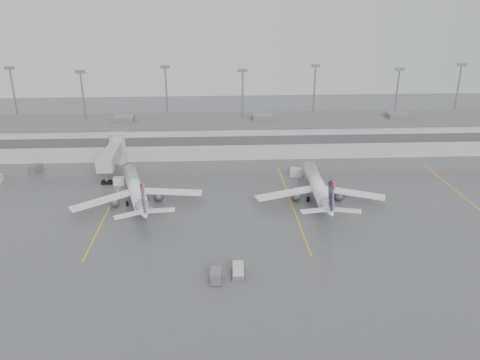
{
  "coord_description": "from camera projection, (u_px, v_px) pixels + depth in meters",
  "views": [
    {
      "loc": [
        3.16,
        -58.35,
        37.48
      ],
      "look_at": [
        7.47,
        24.0,
        5.0
      ],
      "focal_mm": 35.0,
      "sensor_mm": 36.0,
      "label": 1
    }
  ],
  "objects": [
    {
      "name": "ground",
      "position": [
        197.0,
        273.0,
        67.79
      ],
      "size": [
        260.0,
        260.0,
        0.0
      ],
      "primitive_type": "plane",
      "color": "#4B4B4D",
      "rests_on": "ground"
    },
    {
      "name": "terminal",
      "position": [
        204.0,
        135.0,
        120.14
      ],
      "size": [
        152.0,
        17.0,
        9.45
      ],
      "color": "#B2B2AD",
      "rests_on": "ground"
    },
    {
      "name": "light_masts",
      "position": [
        204.0,
        100.0,
        122.62
      ],
      "size": [
        142.4,
        8.0,
        20.6
      ],
      "color": "gray",
      "rests_on": "ground"
    },
    {
      "name": "jet_bridge_right",
      "position": [
        114.0,
        152.0,
        107.86
      ],
      "size": [
        4.0,
        17.2,
        7.0
      ],
      "color": "#A9ACAF",
      "rests_on": "ground"
    },
    {
      "name": "stand_markings",
      "position": [
        201.0,
        205.0,
        90.09
      ],
      "size": [
        105.25,
        40.0,
        0.01
      ],
      "color": "#ECB50D",
      "rests_on": "ground"
    },
    {
      "name": "jet_mid_left",
      "position": [
        136.0,
        190.0,
        89.74
      ],
      "size": [
        24.14,
        27.44,
        9.09
      ],
      "rotation": [
        0.0,
        0.0,
        0.27
      ],
      "color": "white",
      "rests_on": "ground"
    },
    {
      "name": "jet_mid_right",
      "position": [
        318.0,
        187.0,
        91.11
      ],
      "size": [
        25.23,
        28.3,
        9.15
      ],
      "rotation": [
        0.0,
        0.0,
        -0.04
      ],
      "color": "white",
      "rests_on": "ground"
    },
    {
      "name": "baggage_tug",
      "position": [
        238.0,
        272.0,
        66.95
      ],
      "size": [
        1.93,
        2.91,
        1.85
      ],
      "rotation": [
        0.0,
        0.0,
        -0.02
      ],
      "color": "silver",
      "rests_on": "ground"
    },
    {
      "name": "baggage_cart",
      "position": [
        216.0,
        276.0,
        65.62
      ],
      "size": [
        1.6,
        2.73,
        1.73
      ],
      "rotation": [
        0.0,
        0.0,
        -0.02
      ],
      "color": "slate",
      "rests_on": "ground"
    },
    {
      "name": "gse_uld_b",
      "position": [
        119.0,
        181.0,
        99.55
      ],
      "size": [
        2.37,
        1.64,
        1.63
      ],
      "primitive_type": "cube",
      "rotation": [
        0.0,
        0.0,
        0.05
      ],
      "color": "silver",
      "rests_on": "ground"
    },
    {
      "name": "gse_uld_c",
      "position": [
        296.0,
        172.0,
        104.04
      ],
      "size": [
        3.04,
        2.47,
        1.86
      ],
      "primitive_type": "cube",
      "rotation": [
        0.0,
        0.0,
        -0.31
      ],
      "color": "silver",
      "rests_on": "ground"
    },
    {
      "name": "gse_loader",
      "position": [
        36.0,
        169.0,
        106.15
      ],
      "size": [
        2.86,
        3.43,
        1.84
      ],
      "primitive_type": "cube",
      "rotation": [
        0.0,
        0.0,
        -0.41
      ],
      "color": "slate",
      "rests_on": "ground"
    },
    {
      "name": "cone_b",
      "position": [
        111.0,
        192.0,
        95.26
      ],
      "size": [
        0.4,
        0.4,
        0.64
      ],
      "primitive_type": "cone",
      "color": "#FD3605",
      "rests_on": "ground"
    },
    {
      "name": "cone_c",
      "position": [
        258.0,
        175.0,
        104.11
      ],
      "size": [
        0.37,
        0.37,
        0.6
      ],
      "primitive_type": "cone",
      "color": "#FD3605",
      "rests_on": "ground"
    },
    {
      "name": "cone_d",
      "position": [
        441.0,
        174.0,
        104.57
      ],
      "size": [
        0.5,
        0.5,
        0.79
      ],
      "primitive_type": "cone",
      "color": "#FD3605",
      "rests_on": "ground"
    }
  ]
}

